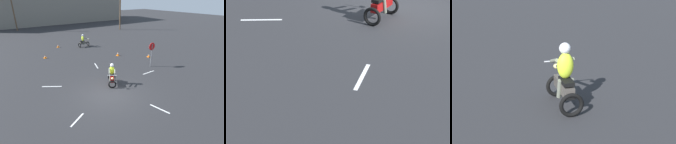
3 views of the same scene
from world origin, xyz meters
TOP-DOWN VIEW (x-y plane):
  - motorcycle_rider_background at (3.87, 12.16)m, footprint 1.55×0.83m

SIDE VIEW (x-z plane):
  - motorcycle_rider_background at x=3.87m, z-range -0.10..1.56m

